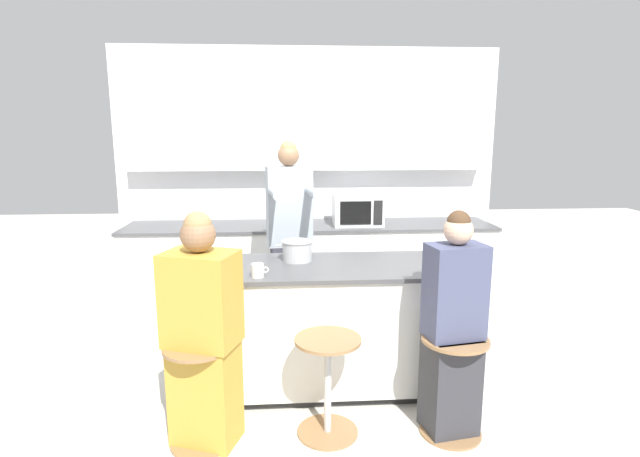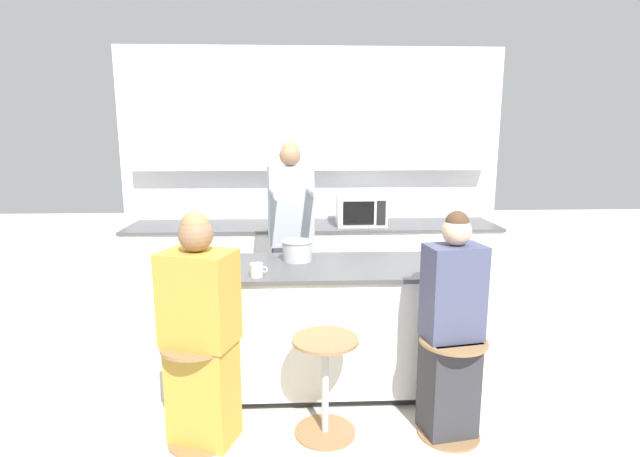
% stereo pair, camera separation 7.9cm
% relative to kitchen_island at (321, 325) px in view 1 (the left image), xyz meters
% --- Properties ---
extents(ground_plane, '(16.00, 16.00, 0.00)m').
position_rel_kitchen_island_xyz_m(ground_plane, '(0.00, 0.00, -0.46)').
color(ground_plane, beige).
extents(wall_back, '(3.99, 0.22, 2.70)m').
position_rel_kitchen_island_xyz_m(wall_back, '(0.00, 1.88, 1.08)').
color(wall_back, white).
rests_on(wall_back, ground_plane).
extents(back_counter, '(3.70, 0.69, 0.92)m').
position_rel_kitchen_island_xyz_m(back_counter, '(0.00, 1.55, -0.00)').
color(back_counter, white).
rests_on(back_counter, ground_plane).
extents(kitchen_island, '(1.92, 0.75, 0.92)m').
position_rel_kitchen_island_xyz_m(kitchen_island, '(0.00, 0.00, 0.00)').
color(kitchen_island, black).
rests_on(kitchen_island, ground_plane).
extents(bar_stool_leftmost, '(0.41, 0.41, 0.63)m').
position_rel_kitchen_island_xyz_m(bar_stool_leftmost, '(-0.77, -0.65, -0.10)').
color(bar_stool_leftmost, '#997047').
rests_on(bar_stool_leftmost, ground_plane).
extents(bar_stool_center, '(0.41, 0.41, 0.63)m').
position_rel_kitchen_island_xyz_m(bar_stool_center, '(0.00, -0.61, -0.10)').
color(bar_stool_center, '#997047').
rests_on(bar_stool_center, ground_plane).
extents(bar_stool_rightmost, '(0.41, 0.41, 0.63)m').
position_rel_kitchen_island_xyz_m(bar_stool_rightmost, '(0.77, -0.66, -0.10)').
color(bar_stool_rightmost, '#997047').
rests_on(bar_stool_rightmost, ground_plane).
extents(person_cooking, '(0.43, 0.62, 1.78)m').
position_rel_kitchen_island_xyz_m(person_cooking, '(-0.21, 0.62, 0.42)').
color(person_cooking, '#383842').
rests_on(person_cooking, ground_plane).
extents(person_wrapped_blanket, '(0.48, 0.40, 1.42)m').
position_rel_kitchen_island_xyz_m(person_wrapped_blanket, '(-0.74, -0.63, 0.21)').
color(person_wrapped_blanket, gold).
rests_on(person_wrapped_blanket, ground_plane).
extents(person_seated_near, '(0.37, 0.31, 1.40)m').
position_rel_kitchen_island_xyz_m(person_seated_near, '(0.76, -0.63, 0.18)').
color(person_seated_near, '#333338').
rests_on(person_seated_near, ground_plane).
extents(cooking_pot, '(0.31, 0.23, 0.15)m').
position_rel_kitchen_island_xyz_m(cooking_pot, '(-0.16, 0.13, 0.53)').
color(cooking_pot, '#B7BABC').
rests_on(cooking_pot, kitchen_island).
extents(fruit_bowl, '(0.18, 0.18, 0.06)m').
position_rel_kitchen_island_xyz_m(fruit_bowl, '(0.82, -0.15, 0.48)').
color(fruit_bowl, white).
rests_on(fruit_bowl, kitchen_island).
extents(coffee_cup_near, '(0.11, 0.08, 0.09)m').
position_rel_kitchen_island_xyz_m(coffee_cup_near, '(-0.43, -0.27, 0.50)').
color(coffee_cup_near, white).
rests_on(coffee_cup_near, kitchen_island).
extents(microwave, '(0.49, 0.36, 0.30)m').
position_rel_kitchen_island_xyz_m(microwave, '(0.48, 1.50, 0.61)').
color(microwave, white).
rests_on(microwave, back_counter).
extents(potted_plant, '(0.17, 0.17, 0.25)m').
position_rel_kitchen_island_xyz_m(potted_plant, '(-0.20, 1.55, 0.60)').
color(potted_plant, '#A86042').
rests_on(potted_plant, back_counter).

